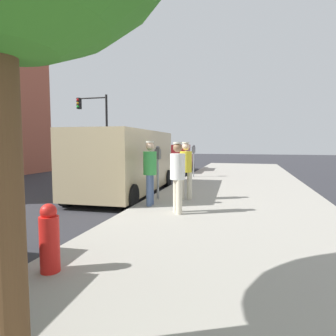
{
  "coord_description": "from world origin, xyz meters",
  "views": [
    {
      "loc": [
        3.78,
        -7.58,
        1.75
      ],
      "look_at": [
        1.65,
        0.27,
        1.05
      ],
      "focal_mm": 31.11,
      "sensor_mm": 36.0,
      "label": 1
    }
  ],
  "objects_px": {
    "parked_van": "(125,161)",
    "parked_sedan_ahead": "(174,160)",
    "traffic_light_corner": "(96,119)",
    "pedestrian_in_white": "(178,173)",
    "fire_hydrant": "(49,239)",
    "pedestrian_in_green": "(150,169)",
    "pedestrian_in_yellow": "(186,167)",
    "parking_meter_far": "(194,155)",
    "parking_meter_near": "(158,163)"
  },
  "relations": [
    {
      "from": "parking_meter_far",
      "to": "fire_hydrant",
      "type": "height_order",
      "value": "parking_meter_far"
    },
    {
      "from": "pedestrian_in_yellow",
      "to": "fire_hydrant",
      "type": "distance_m",
      "value": 5.09
    },
    {
      "from": "parking_meter_near",
      "to": "fire_hydrant",
      "type": "height_order",
      "value": "parking_meter_near"
    },
    {
      "from": "parking_meter_far",
      "to": "parked_sedan_ahead",
      "type": "bearing_deg",
      "value": 118.51
    },
    {
      "from": "pedestrian_in_green",
      "to": "traffic_light_corner",
      "type": "bearing_deg",
      "value": 124.12
    },
    {
      "from": "parked_van",
      "to": "parked_sedan_ahead",
      "type": "relative_size",
      "value": 1.18
    },
    {
      "from": "parking_meter_far",
      "to": "pedestrian_in_yellow",
      "type": "bearing_deg",
      "value": -82.05
    },
    {
      "from": "pedestrian_in_green",
      "to": "parked_van",
      "type": "relative_size",
      "value": 0.31
    },
    {
      "from": "pedestrian_in_white",
      "to": "fire_hydrant",
      "type": "height_order",
      "value": "pedestrian_in_white"
    },
    {
      "from": "parked_sedan_ahead",
      "to": "parking_meter_far",
      "type": "bearing_deg",
      "value": -61.49
    },
    {
      "from": "parking_meter_far",
      "to": "pedestrian_in_green",
      "type": "bearing_deg",
      "value": -89.57
    },
    {
      "from": "pedestrian_in_white",
      "to": "fire_hydrant",
      "type": "relative_size",
      "value": 1.89
    },
    {
      "from": "pedestrian_in_green",
      "to": "parking_meter_far",
      "type": "bearing_deg",
      "value": 90.43
    },
    {
      "from": "pedestrian_in_green",
      "to": "fire_hydrant",
      "type": "xyz_separation_m",
      "value": [
        0.05,
        -4.02,
        -0.52
      ]
    },
    {
      "from": "pedestrian_in_yellow",
      "to": "parked_van",
      "type": "distance_m",
      "value": 2.49
    },
    {
      "from": "parked_van",
      "to": "traffic_light_corner",
      "type": "distance_m",
      "value": 12.38
    },
    {
      "from": "pedestrian_in_white",
      "to": "parked_van",
      "type": "bearing_deg",
      "value": 132.57
    },
    {
      "from": "pedestrian_in_white",
      "to": "traffic_light_corner",
      "type": "relative_size",
      "value": 0.31
    },
    {
      "from": "parking_meter_near",
      "to": "pedestrian_in_yellow",
      "type": "xyz_separation_m",
      "value": [
        0.78,
        0.16,
        -0.1
      ]
    },
    {
      "from": "parked_van",
      "to": "parking_meter_near",
      "type": "bearing_deg",
      "value": -37.62
    },
    {
      "from": "pedestrian_in_yellow",
      "to": "pedestrian_in_white",
      "type": "height_order",
      "value": "pedestrian_in_yellow"
    },
    {
      "from": "fire_hydrant",
      "to": "pedestrian_in_white",
      "type": "bearing_deg",
      "value": 76.18
    },
    {
      "from": "parking_meter_far",
      "to": "fire_hydrant",
      "type": "relative_size",
      "value": 1.77
    },
    {
      "from": "pedestrian_in_white",
      "to": "parked_van",
      "type": "height_order",
      "value": "parked_van"
    },
    {
      "from": "pedestrian_in_white",
      "to": "fire_hydrant",
      "type": "bearing_deg",
      "value": -103.82
    },
    {
      "from": "parking_meter_far",
      "to": "parked_van",
      "type": "distance_m",
      "value": 4.81
    },
    {
      "from": "pedestrian_in_yellow",
      "to": "pedestrian_in_white",
      "type": "relative_size",
      "value": 1.0
    },
    {
      "from": "pedestrian_in_yellow",
      "to": "parking_meter_near",
      "type": "bearing_deg",
      "value": -168.44
    },
    {
      "from": "pedestrian_in_yellow",
      "to": "fire_hydrant",
      "type": "relative_size",
      "value": 1.89
    },
    {
      "from": "traffic_light_corner",
      "to": "pedestrian_in_green",
      "type": "bearing_deg",
      "value": -55.88
    },
    {
      "from": "pedestrian_in_green",
      "to": "traffic_light_corner",
      "type": "height_order",
      "value": "traffic_light_corner"
    },
    {
      "from": "parking_meter_near",
      "to": "pedestrian_in_green",
      "type": "distance_m",
      "value": 0.84
    },
    {
      "from": "parking_meter_near",
      "to": "traffic_light_corner",
      "type": "xyz_separation_m",
      "value": [
        -8.18,
        11.31,
        2.34
      ]
    },
    {
      "from": "parking_meter_near",
      "to": "traffic_light_corner",
      "type": "relative_size",
      "value": 0.29
    },
    {
      "from": "parked_van",
      "to": "pedestrian_in_white",
      "type": "bearing_deg",
      "value": -47.43
    },
    {
      "from": "parking_meter_far",
      "to": "pedestrian_in_green",
      "type": "xyz_separation_m",
      "value": [
        0.05,
        -6.56,
        -0.09
      ]
    },
    {
      "from": "pedestrian_in_white",
      "to": "traffic_light_corner",
      "type": "xyz_separation_m",
      "value": [
        -9.11,
        12.8,
        2.44
      ]
    },
    {
      "from": "pedestrian_in_white",
      "to": "parked_van",
      "type": "distance_m",
      "value": 3.59
    },
    {
      "from": "parked_sedan_ahead",
      "to": "pedestrian_in_white",
      "type": "bearing_deg",
      "value": -75.61
    },
    {
      "from": "traffic_light_corner",
      "to": "pedestrian_in_yellow",
      "type": "bearing_deg",
      "value": -51.23
    },
    {
      "from": "pedestrian_in_yellow",
      "to": "traffic_light_corner",
      "type": "distance_m",
      "value": 14.51
    },
    {
      "from": "parking_meter_far",
      "to": "pedestrian_in_green",
      "type": "relative_size",
      "value": 0.92
    },
    {
      "from": "pedestrian_in_white",
      "to": "traffic_light_corner",
      "type": "distance_m",
      "value": 15.9
    },
    {
      "from": "parked_van",
      "to": "fire_hydrant",
      "type": "bearing_deg",
      "value": -75.11
    },
    {
      "from": "pedestrian_in_green",
      "to": "traffic_light_corner",
      "type": "relative_size",
      "value": 0.32
    },
    {
      "from": "parked_sedan_ahead",
      "to": "traffic_light_corner",
      "type": "bearing_deg",
      "value": 159.71
    },
    {
      "from": "parking_meter_near",
      "to": "parking_meter_far",
      "type": "bearing_deg",
      "value": 90.0
    },
    {
      "from": "parking_meter_near",
      "to": "pedestrian_in_yellow",
      "type": "height_order",
      "value": "pedestrian_in_yellow"
    },
    {
      "from": "pedestrian_in_white",
      "to": "parked_sedan_ahead",
      "type": "height_order",
      "value": "pedestrian_in_white"
    },
    {
      "from": "pedestrian_in_yellow",
      "to": "traffic_light_corner",
      "type": "height_order",
      "value": "traffic_light_corner"
    }
  ]
}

